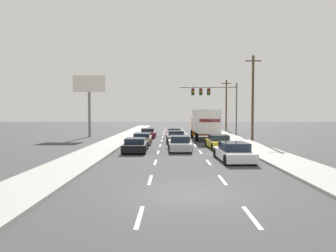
{
  "coord_description": "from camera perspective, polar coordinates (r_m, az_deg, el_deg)",
  "views": [
    {
      "loc": [
        -0.79,
        -11.54,
        3.16
      ],
      "look_at": [
        -0.93,
        14.41,
        2.01
      ],
      "focal_mm": 31.9,
      "sensor_mm": 36.0,
      "label": 1
    }
  ],
  "objects": [
    {
      "name": "roadside_billboard",
      "position": [
        40.46,
        -14.83,
        6.14
      ],
      "size": [
        4.2,
        0.36,
        8.04
      ],
      "color": "slate",
      "rests_on": "ground_plane"
    },
    {
      "name": "box_truck",
      "position": [
        35.3,
        7.02,
        0.68
      ],
      "size": [
        2.77,
        8.12,
        3.51
      ],
      "color": "white",
      "rests_on": "ground_plane"
    },
    {
      "name": "ground_plane",
      "position": [
        36.69,
        1.54,
        -2.42
      ],
      "size": [
        140.0,
        140.0,
        0.0
      ],
      "primitive_type": "plane",
      "color": "#3D3D3F"
    },
    {
      "name": "car_gray",
      "position": [
        31.49,
        1.48,
        -2.16
      ],
      "size": [
        2.02,
        4.37,
        1.28
      ],
      "color": "slate",
      "rests_on": "ground_plane"
    },
    {
      "name": "car_silver",
      "position": [
        24.99,
        2.2,
        -3.4
      ],
      "size": [
        1.93,
        4.22,
        1.25
      ],
      "color": "#B7BABF",
      "rests_on": "ground_plane"
    },
    {
      "name": "lane_markings",
      "position": [
        34.07,
        1.63,
        -2.79
      ],
      "size": [
        3.54,
        62.0,
        0.01
      ],
      "color": "silver",
      "rests_on": "ground_plane"
    },
    {
      "name": "car_maroon",
      "position": [
        38.35,
        -3.82,
        -1.4
      ],
      "size": [
        1.92,
        4.44,
        1.19
      ],
      "color": "maroon",
      "rests_on": "ground_plane"
    },
    {
      "name": "traffic_signal_mast",
      "position": [
        42.97,
        8.19,
        5.79
      ],
      "size": [
        8.23,
        0.69,
        7.45
      ],
      "color": "#595B56",
      "rests_on": "ground_plane"
    },
    {
      "name": "car_yellow",
      "position": [
        27.06,
        9.65,
        -3.06
      ],
      "size": [
        2.06,
        4.45,
        1.2
      ],
      "color": "yellow",
      "rests_on": "ground_plane"
    },
    {
      "name": "sidewalk_right",
      "position": [
        32.57,
        13.66,
        -2.99
      ],
      "size": [
        2.95,
        80.0,
        0.14
      ],
      "primitive_type": "cube",
      "color": "#9E9E99",
      "rests_on": "ground_plane"
    },
    {
      "name": "car_black",
      "position": [
        24.49,
        -6.22,
        -3.67
      ],
      "size": [
        1.95,
        4.37,
        1.12
      ],
      "color": "black",
      "rests_on": "ground_plane"
    },
    {
      "name": "utility_pole_far",
      "position": [
        54.56,
        11.07,
        4.03
      ],
      "size": [
        1.8,
        0.28,
        9.01
      ],
      "color": "brown",
      "rests_on": "ground_plane"
    },
    {
      "name": "car_tan",
      "position": [
        30.49,
        -4.92,
        -2.41
      ],
      "size": [
        1.92,
        4.56,
        1.13
      ],
      "color": "tan",
      "rests_on": "ground_plane"
    },
    {
      "name": "sidewalk_left",
      "position": [
        32.24,
        -10.33,
        -3.01
      ],
      "size": [
        2.95,
        80.0,
        0.14
      ],
      "primitive_type": "cube",
      "color": "#9E9E99",
      "rests_on": "ground_plane"
    },
    {
      "name": "car_white",
      "position": [
        20.2,
        12.44,
        -4.92
      ],
      "size": [
        2.15,
        4.46,
        1.22
      ],
      "color": "white",
      "rests_on": "ground_plane"
    },
    {
      "name": "utility_pole_mid",
      "position": [
        35.36,
        15.89,
        5.34
      ],
      "size": [
        1.8,
        0.28,
        9.64
      ],
      "color": "brown",
      "rests_on": "ground_plane"
    },
    {
      "name": "car_red",
      "position": [
        38.35,
        1.13,
        -1.37
      ],
      "size": [
        1.92,
        4.17,
        1.17
      ],
      "color": "red",
      "rests_on": "ground_plane"
    }
  ]
}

